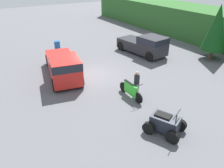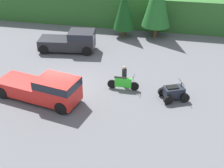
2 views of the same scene
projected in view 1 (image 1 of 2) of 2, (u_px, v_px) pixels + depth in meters
The scene contains 9 objects.
ground_plane at pixel (92, 75), 17.15m from camera, with size 80.00×80.00×0.00m, color #5B5B60.
hillside_backdrop at pixel (223, 28), 23.74m from camera, with size 44.00×6.00×3.41m.
tree_left at pixel (217, 28), 19.02m from camera, with size 2.14×2.14×4.87m.
pickup_truck_red at pixel (63, 65), 16.23m from camera, with size 6.24×3.20×1.94m.
pickup_truck_second at pixel (145, 44), 20.80m from camera, with size 5.32×2.73×1.94m.
dirt_bike at pixel (131, 90), 13.93m from camera, with size 2.35×0.60×1.21m.
quad_atv at pixel (165, 123), 10.89m from camera, with size 2.25×1.98×1.29m.
rider_person at pixel (137, 83), 13.95m from camera, with size 0.36×0.37×1.70m.
steel_barrel at pixel (57, 45), 22.47m from camera, with size 0.58×0.58×0.88m.
Camera 1 is at (14.08, -6.76, 7.30)m, focal length 35.00 mm.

